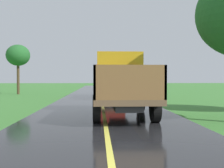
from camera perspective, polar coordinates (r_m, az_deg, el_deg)
banana_truck_near at (r=12.24m, az=1.89°, el=0.27°), size 2.38×5.82×2.80m
banana_truck_far at (r=23.73m, az=-0.83°, el=0.68°), size 2.38×5.81×2.80m
roadside_tree_near_left at (r=30.85m, az=-18.90°, el=5.58°), size 2.48×2.48×5.25m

